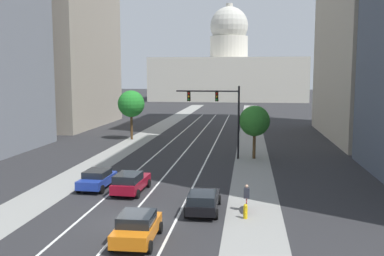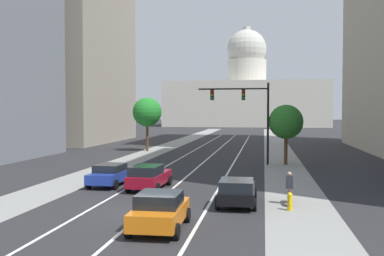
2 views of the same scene
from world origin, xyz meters
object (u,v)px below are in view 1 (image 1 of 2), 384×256
Objects in this scene: capitol_building at (229,73)px; car_blue at (97,179)px; cyclist at (247,198)px; car_crimson at (130,182)px; street_tree_mid_left at (131,104)px; street_tree_near_right at (255,121)px; traffic_signal_mast at (220,108)px; car_black at (203,201)px; fire_hydrant at (245,211)px; car_orange at (137,227)px.

capitol_building is 12.25× the size of car_blue.
capitol_building is 123.86m from cyclist.
street_tree_mid_left is (-7.02, 25.94, 3.95)m from car_crimson.
car_blue is 0.76× the size of street_tree_near_right.
traffic_signal_mast is at bearing -174.44° from street_tree_near_right.
traffic_signal_mast reaches higher than car_crimson.
traffic_signal_mast is 3.78m from street_tree_near_right.
capitol_building is at bearing 92.25° from traffic_signal_mast.
car_crimson is at bearing -74.87° from street_tree_mid_left.
car_black is 32.62m from street_tree_mid_left.
street_tree_near_right is 0.84× the size of street_tree_mid_left.
capitol_building is 106.07m from street_tree_near_right.
traffic_signal_mast reaches higher than fire_hydrant.
car_crimson is at bearing -90.69° from capitol_building.
car_black is at bearing -121.72° from car_crimson.
car_black is 2.80m from fire_hydrant.
car_black is at bearing -117.04° from car_blue.
traffic_signal_mast is 1.36× the size of street_tree_near_right.
car_orange reaches higher than car_black.
car_blue is (-4.30, -119.23, -8.54)m from capitol_building.
street_tree_mid_left reaches higher than car_blue.
street_tree_near_right is at bearing -15.71° from car_orange.
fire_hydrant is (2.80, -18.85, -4.81)m from traffic_signal_mast.
cyclist is at bearing -86.75° from capitol_building.
fire_hydrant is at bearing -86.81° from capitol_building.
car_crimson is at bearing -111.57° from traffic_signal_mast.
street_tree_near_right reaches higher than car_blue.
traffic_signal_mast reaches higher than street_tree_mid_left.
car_crimson is at bearing 55.67° from car_black.
capitol_building is 55.90× the size of fire_hydrant.
car_blue is at bearing -131.39° from street_tree_near_right.
cyclist reaches higher than car_black.
traffic_signal_mast is 17.27m from street_tree_mid_left.
capitol_building is 106.15m from traffic_signal_mast.
capitol_building reaches higher than street_tree_near_right.
car_blue is 2.41× the size of cyclist.
car_black is 0.61× the size of traffic_signal_mast.
street_tree_mid_left is (-4.15, 25.01, 4.01)m from car_blue.
car_black is 0.83× the size of street_tree_near_right.
fire_hydrant is at bearing -114.74° from car_blue.
fire_hydrant is at bearing -92.11° from street_tree_near_right.
cyclist is at bearing -108.34° from car_blue.
fire_hydrant is at bearing -52.09° from car_orange.
car_orange is 8.13m from cyclist.
car_black is (5.75, -3.81, -0.06)m from car_crimson.
capitol_building is 12.57× the size of car_orange.
capitol_building is 94.70m from street_tree_mid_left.
cyclist is (8.45, -3.21, 0.04)m from car_crimson.
fire_hydrant is (11.26, -5.61, -0.29)m from car_blue.
street_tree_mid_left is at bearing 14.80° from car_orange.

